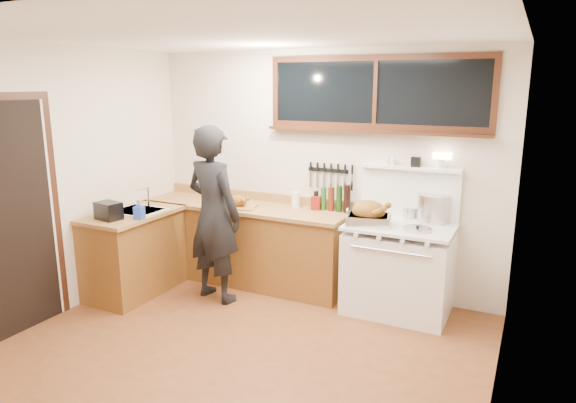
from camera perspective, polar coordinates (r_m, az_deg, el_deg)
The scene contains 20 objects.
ground_plane at distance 4.60m, azimuth -5.46°, elevation -16.40°, with size 4.00×3.50×0.02m, color brown.
room_shell at distance 4.05m, azimuth -5.96°, elevation 4.54°, with size 4.10×3.60×2.65m.
counter_back at distance 5.94m, azimuth -4.83°, elevation -4.56°, with size 2.44×0.64×1.00m.
counter_left at distance 5.83m, azimuth -16.71°, elevation -5.43°, with size 0.64×1.09×0.90m.
sink_unit at distance 5.76m, azimuth -16.31°, elevation -1.52°, with size 0.50×0.45×0.37m.
vintage_stove at distance 5.24m, azimuth 12.21°, elevation -7.08°, with size 1.02×0.74×1.58m.
back_window at distance 5.34m, azimuth 9.63°, elevation 10.93°, with size 2.32×0.13×0.77m.
left_doorway at distance 5.14m, azimuth -28.48°, elevation -1.59°, with size 0.02×1.04×2.17m.
knife_strip at distance 5.58m, azimuth 4.64°, elevation 3.35°, with size 0.52×0.03×0.28m.
man at distance 5.35m, azimuth -8.26°, elevation -1.42°, with size 0.75×0.57×1.84m.
soap_bottle at distance 5.38m, azimuth -16.22°, elevation -0.87°, with size 0.10×0.10×0.20m.
toaster at distance 5.47m, azimuth -19.32°, elevation -0.98°, with size 0.28×0.22×0.18m.
cutting_board at distance 5.69m, azimuth -5.64°, elevation -0.13°, with size 0.48×0.40×0.14m.
roast_turkey at distance 5.02m, azimuth 8.99°, elevation -1.46°, with size 0.47×0.40×0.24m.
stockpot at distance 5.25m, azimuth 15.75°, elevation -0.73°, with size 0.33×0.33×0.28m.
saucepan at distance 5.37m, azimuth 13.41°, elevation -1.21°, with size 0.17×0.28×0.11m.
pot_lid at distance 4.96m, azimuth 14.19°, elevation -2.95°, with size 0.34×0.34×0.04m.
coffee_tin at distance 5.57m, azimuth 3.09°, elevation -0.17°, with size 0.12×0.10×0.15m.
pitcher at distance 5.66m, azimuth 0.86°, elevation 0.19°, with size 0.10×0.10×0.17m.
bottle_cluster at distance 5.51m, azimuth 5.20°, elevation 0.29°, with size 0.42×0.07×0.30m.
Camera 1 is at (2.13, -3.39, 2.24)m, focal length 32.00 mm.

